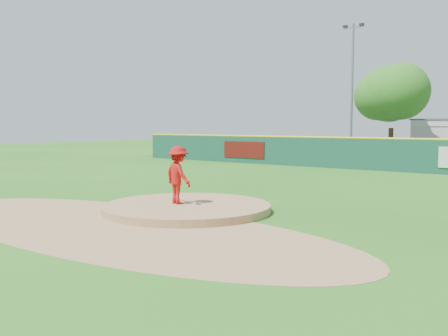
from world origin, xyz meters
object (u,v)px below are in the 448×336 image
Objects in this scene: deciduous_tree at (392,101)px; light_pole_left at (352,85)px; pitcher at (178,175)px; van at (422,154)px; playground_slide at (256,150)px.

light_pole_left reaches higher than deciduous_tree.
pitcher is 0.36× the size of van.
deciduous_tree is 0.67× the size of light_pole_left.
pitcher reaches higher than playground_slide.
deciduous_tree is (-2.34, 0.21, 3.80)m from van.
light_pole_left is (7.10, 3.46, 5.38)m from playground_slide.
playground_slide is (-13.44, -1.25, -0.08)m from van.
pitcher is 25.39m from deciduous_tree.
playground_slide is at bearing -172.53° from deciduous_tree.
light_pole_left reaches higher than pitcher.
playground_slide is 0.22× the size of light_pole_left.
pitcher is at bearing -61.52° from playground_slide.
pitcher is 0.79× the size of playground_slide.
pitcher is 0.17× the size of light_pole_left.
light_pole_left is at bearing -62.12° from pitcher.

